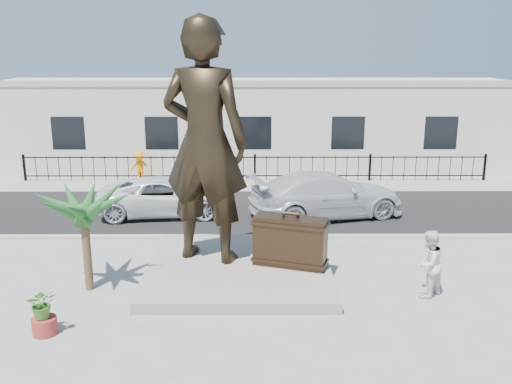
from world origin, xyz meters
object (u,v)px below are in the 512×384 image
at_px(statue, 205,142).
at_px(tourist, 428,264).
at_px(car_white, 166,196).
at_px(suitcase, 290,242).

height_order(statue, tourist, statue).
bearing_deg(tourist, car_white, -82.87).
distance_m(statue, suitcase, 3.69).
xyz_separation_m(statue, car_white, (-2.01, 5.32, -3.03)).
bearing_deg(car_white, suitcase, -148.85).
distance_m(tourist, car_white, 10.80).
xyz_separation_m(suitcase, car_white, (-4.41, 5.96, -0.29)).
height_order(tourist, car_white, tourist).
bearing_deg(car_white, tourist, -138.19).
relative_size(suitcase, car_white, 0.40).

